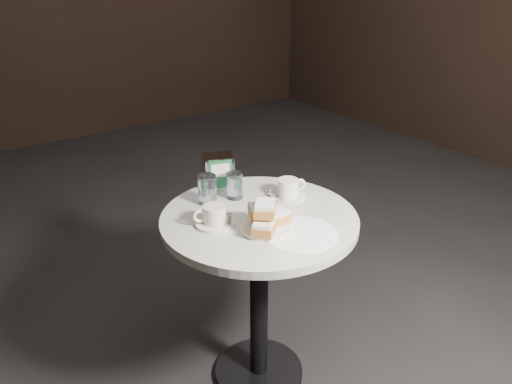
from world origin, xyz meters
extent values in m
plane|color=black|center=(0.00, 0.00, 0.00)|extent=(7.00, 7.00, 0.00)
cylinder|color=black|center=(0.00, 0.00, 0.01)|extent=(0.36, 0.36, 0.03)
cylinder|color=black|center=(0.00, 0.00, 0.36)|extent=(0.07, 0.07, 0.70)
cylinder|color=silver|center=(0.00, 0.00, 0.73)|extent=(0.70, 0.70, 0.03)
cylinder|color=white|center=(0.04, -0.18, 0.75)|extent=(0.26, 0.26, 0.00)
cylinder|color=silver|center=(-0.04, -0.09, 0.75)|extent=(0.22, 0.22, 0.01)
cube|color=#BC7B39|center=(-0.07, -0.12, 0.77)|extent=(0.11, 0.11, 0.03)
cube|color=white|center=(-0.07, -0.12, 0.79)|extent=(0.10, 0.10, 0.01)
cube|color=#D58941|center=(0.01, -0.09, 0.77)|extent=(0.09, 0.07, 0.03)
cube|color=white|center=(0.01, -0.09, 0.79)|extent=(0.08, 0.06, 0.01)
cube|color=#CA8A3E|center=(-0.05, -0.07, 0.80)|extent=(0.10, 0.11, 0.03)
cube|color=white|center=(-0.05, -0.07, 0.82)|extent=(0.09, 0.10, 0.01)
cube|color=#C6843D|center=(-0.05, -0.10, 0.83)|extent=(0.11, 0.11, 0.03)
cube|color=white|center=(-0.05, -0.10, 0.85)|extent=(0.10, 0.10, 0.01)
cylinder|color=silver|center=(-0.16, 0.04, 0.75)|extent=(0.17, 0.17, 0.01)
cylinder|color=silver|center=(-0.16, 0.04, 0.79)|extent=(0.10, 0.10, 0.06)
cylinder|color=#8F634E|center=(-0.16, 0.04, 0.81)|extent=(0.09, 0.09, 0.00)
torus|color=white|center=(-0.21, 0.05, 0.79)|extent=(0.05, 0.03, 0.05)
cube|color=#B6B6BB|center=(-0.11, 0.02, 0.76)|extent=(0.06, 0.08, 0.00)
sphere|color=#BDBDC2|center=(-0.10, 0.06, 0.76)|extent=(0.02, 0.02, 0.02)
cylinder|color=silver|center=(0.18, 0.06, 0.75)|extent=(0.16, 0.16, 0.01)
cylinder|color=white|center=(0.18, 0.06, 0.79)|extent=(0.09, 0.09, 0.06)
cylinder|color=#816146|center=(0.18, 0.06, 0.81)|extent=(0.08, 0.08, 0.00)
torus|color=silver|center=(0.23, 0.05, 0.79)|extent=(0.05, 0.02, 0.05)
cube|color=#BABABF|center=(0.13, 0.07, 0.76)|extent=(0.02, 0.10, 0.00)
sphere|color=silver|center=(0.14, 0.12, 0.76)|extent=(0.02, 0.02, 0.02)
cylinder|color=white|center=(-0.09, 0.20, 0.80)|extent=(0.07, 0.07, 0.11)
cylinder|color=white|center=(-0.09, 0.20, 0.80)|extent=(0.06, 0.06, 0.09)
cylinder|color=white|center=(0.01, 0.18, 0.79)|extent=(0.08, 0.08, 0.10)
cylinder|color=white|center=(0.01, 0.18, 0.79)|extent=(0.07, 0.07, 0.08)
cube|color=silver|center=(0.02, 0.30, 0.81)|extent=(0.14, 0.12, 0.13)
cube|color=#1A5D35|center=(0.00, 0.25, 0.82)|extent=(0.08, 0.04, 0.11)
cube|color=silver|center=(0.00, 0.25, 0.83)|extent=(0.07, 0.03, 0.05)
camera|label=1|loc=(-0.92, -1.26, 1.57)|focal=35.00mm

